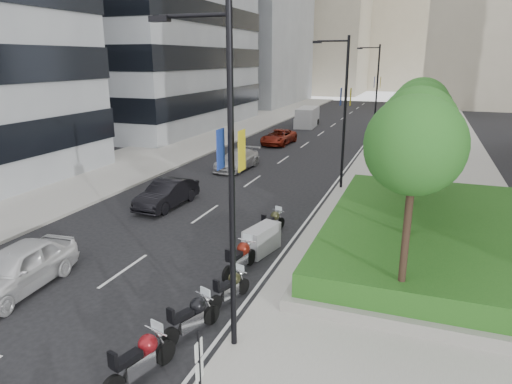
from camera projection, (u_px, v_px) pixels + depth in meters
The scene contains 29 objects.
ground at pixel (84, 336), 13.22m from camera, with size 160.00×160.00×0.00m, color black.
sidewalk_right at pixel (424, 156), 37.29m from camera, with size 10.00×100.00×0.15m, color #9E9B93.
sidewalk_left at pixel (194, 141), 44.19m from camera, with size 8.00×100.00×0.15m, color #9E9B93.
lane_edge at pixel (358, 152), 39.05m from camera, with size 0.12×100.00×0.01m, color silver.
lane_centre at pixel (299, 148), 40.76m from camera, with size 0.12×100.00×0.01m, color silver.
building_grey_far at pixel (236, 15), 79.99m from camera, with size 22.00×26.00×30.00m, color gray.
building_cream_left at pixel (310, 16), 104.50m from camera, with size 26.00×24.00×34.00m, color #B7AD93.
building_cream_centre at pixel (406, 12), 115.39m from camera, with size 30.00×24.00×38.00m, color #B7AD93.
planter at pixel (445, 244), 18.85m from camera, with size 10.00×14.00×0.40m, color gray.
hedge at pixel (447, 231), 18.68m from camera, with size 9.40×13.40×0.80m, color #134514.
tree_0 at pixel (415, 146), 12.51m from camera, with size 2.80×2.80×6.30m.
tree_1 at pixel (418, 127), 16.11m from camera, with size 2.80×2.80×6.30m.
tree_2 at pixel (420, 114), 19.72m from camera, with size 2.80×2.80×6.30m.
tree_3 at pixel (421, 106), 23.32m from camera, with size 2.80×2.80×6.30m.
lamp_post_0 at pixel (226, 171), 11.34m from camera, with size 2.34×0.45×9.00m.
lamp_post_1 at pixel (343, 106), 26.66m from camera, with size 2.34×0.45×9.00m.
lamp_post_2 at pixel (375, 88), 42.89m from camera, with size 2.34×0.45×9.00m.
parking_sign at pixel (200, 375), 9.43m from camera, with size 0.06×0.32×2.50m.
motorcycle_1 at pixel (141, 359), 11.27m from camera, with size 0.90×2.26×1.15m.
motorcycle_2 at pixel (192, 317), 13.14m from camera, with size 0.99×2.08×1.09m.
motorcycle_3 at pixel (230, 287), 14.95m from camera, with size 0.81×1.92×0.98m.
motorcycle_4 at pixel (240, 258), 16.97m from camera, with size 0.76×2.29×1.14m.
motorcycle_5 at pixel (262, 240), 18.78m from camera, with size 1.16×1.99×1.14m.
motorcycle_6 at pixel (272, 222), 20.95m from camera, with size 0.80×1.90×0.98m.
car_a at pixel (17, 268), 15.68m from camera, with size 1.90×4.72×1.61m, color silver.
car_b at pixel (167, 194), 24.62m from camera, with size 1.53×4.39×1.45m, color black.
car_c at pixel (237, 160), 33.01m from camera, with size 1.92×4.73×1.37m, color #BBBABC.
car_d at pixel (279, 137), 42.65m from camera, with size 2.26×4.89×1.36m, color maroon.
delivery_van at pixel (307, 118), 53.48m from camera, with size 2.31×5.36×2.20m.
Camera 1 is at (8.63, -9.10, 7.74)m, focal length 32.00 mm.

